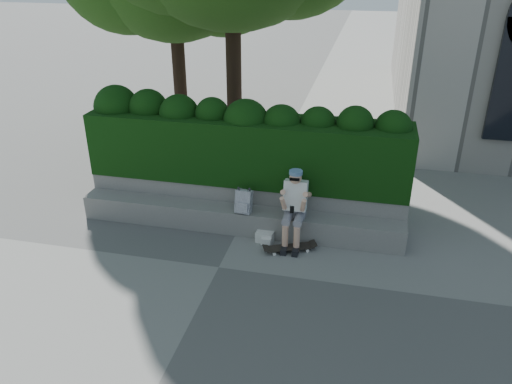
% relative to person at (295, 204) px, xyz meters
% --- Properties ---
extents(ground, '(80.00, 80.00, 0.00)m').
position_rel_person_xyz_m(ground, '(-1.07, -1.07, -0.75)').
color(ground, slate).
rests_on(ground, ground).
extents(bench_ledge, '(6.00, 0.45, 0.45)m').
position_rel_person_xyz_m(bench_ledge, '(-1.07, 0.18, -0.53)').
color(bench_ledge, gray).
rests_on(bench_ledge, ground).
extents(planter_wall, '(6.00, 0.50, 0.75)m').
position_rel_person_xyz_m(planter_wall, '(-1.07, 0.66, -0.38)').
color(planter_wall, gray).
rests_on(planter_wall, ground).
extents(hedge, '(6.00, 1.00, 1.20)m').
position_rel_person_xyz_m(hedge, '(-1.07, 0.88, 0.60)').
color(hedge, black).
rests_on(hedge, planter_wall).
extents(person, '(0.40, 0.76, 1.38)m').
position_rel_person_xyz_m(person, '(0.00, 0.00, 0.00)').
color(person, gray).
rests_on(person, ground).
extents(skateboard, '(0.85, 0.52, 0.09)m').
position_rel_person_xyz_m(skateboard, '(-0.01, -0.32, -0.68)').
color(skateboard, black).
rests_on(skateboard, ground).
extents(backpack_plaid, '(0.30, 0.19, 0.42)m').
position_rel_person_xyz_m(backpack_plaid, '(-0.93, 0.08, -0.09)').
color(backpack_plaid, silver).
rests_on(backpack_plaid, bench_ledge).
extents(backpack_ground, '(0.33, 0.25, 0.20)m').
position_rel_person_xyz_m(backpack_ground, '(-0.50, -0.09, -0.65)').
color(backpack_ground, silver).
rests_on(backpack_ground, ground).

